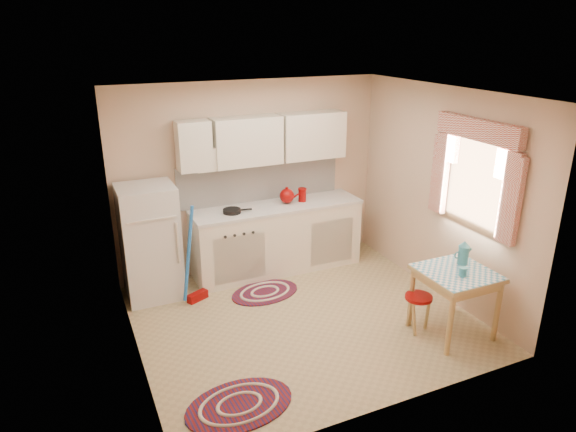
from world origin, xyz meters
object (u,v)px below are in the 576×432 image
object	(u,v)px
table	(453,302)
stool	(417,313)
base_cabinets	(277,239)
fridge	(150,242)

from	to	relation	value
table	stool	world-z (taller)	table
table	stool	distance (m)	0.39
base_cabinets	fridge	bearing A→B (deg)	-178.28
stool	base_cabinets	bearing A→B (deg)	111.15
table	fridge	bearing A→B (deg)	142.10
fridge	table	xyz separation A→B (m)	(2.76, -2.15, -0.34)
fridge	stool	size ratio (longest dim) A/B	3.33
fridge	stool	bearing A→B (deg)	-38.85
fridge	base_cabinets	xyz separation A→B (m)	(1.66, 0.05, -0.26)
base_cabinets	table	size ratio (longest dim) A/B	3.12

